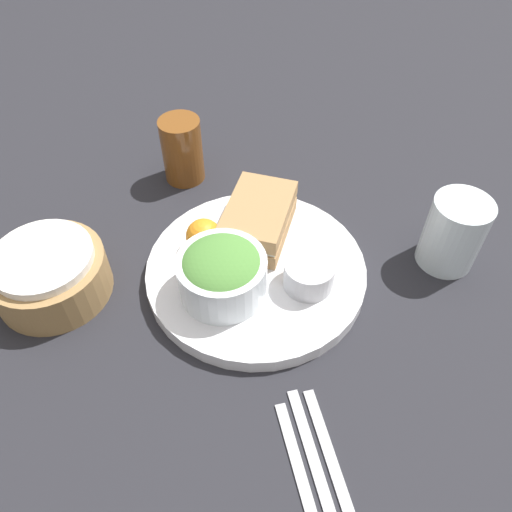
% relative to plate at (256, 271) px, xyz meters
% --- Properties ---
extents(ground_plane, '(4.00, 4.00, 0.00)m').
position_rel_plate_xyz_m(ground_plane, '(0.00, 0.00, -0.01)').
color(ground_plane, '#232328').
extents(plate, '(0.30, 0.30, 0.02)m').
position_rel_plate_xyz_m(plate, '(0.00, 0.00, 0.00)').
color(plate, silver).
rests_on(plate, ground_plane).
extents(sandwich, '(0.14, 0.11, 0.05)m').
position_rel_plate_xyz_m(sandwich, '(0.06, -0.00, 0.04)').
color(sandwich, '#A37A4C').
rests_on(sandwich, plate).
extents(salad_bowl, '(0.11, 0.11, 0.07)m').
position_rel_plate_xyz_m(salad_bowl, '(-0.04, 0.04, 0.05)').
color(salad_bowl, white).
rests_on(salad_bowl, plate).
extents(dressing_cup, '(0.07, 0.07, 0.04)m').
position_rel_plate_xyz_m(dressing_cup, '(-0.03, -0.07, 0.03)').
color(dressing_cup, '#B7B7BC').
rests_on(dressing_cup, plate).
extents(orange_wedge, '(0.05, 0.05, 0.05)m').
position_rel_plate_xyz_m(orange_wedge, '(0.03, 0.07, 0.04)').
color(orange_wedge, orange).
rests_on(orange_wedge, plate).
extents(drink_glass, '(0.07, 0.07, 0.11)m').
position_rel_plate_xyz_m(drink_glass, '(0.21, 0.13, 0.04)').
color(drink_glass, brown).
rests_on(drink_glass, ground_plane).
extents(bread_basket, '(0.15, 0.15, 0.07)m').
position_rel_plate_xyz_m(bread_basket, '(-0.04, 0.27, 0.02)').
color(bread_basket, '#997547').
rests_on(bread_basket, ground_plane).
extents(fork, '(0.16, 0.06, 0.01)m').
position_rel_plate_xyz_m(fork, '(-0.25, -0.09, -0.01)').
color(fork, '#B2B2B7').
rests_on(fork, ground_plane).
extents(knife, '(0.17, 0.06, 0.01)m').
position_rel_plate_xyz_m(knife, '(-0.25, -0.07, -0.01)').
color(knife, '#B2B2B7').
rests_on(knife, ground_plane).
extents(spoon, '(0.15, 0.05, 0.01)m').
position_rel_plate_xyz_m(spoon, '(-0.26, -0.06, -0.01)').
color(spoon, '#B2B2B7').
rests_on(spoon, ground_plane).
extents(water_glass, '(0.08, 0.08, 0.11)m').
position_rel_plate_xyz_m(water_glass, '(0.04, -0.26, 0.04)').
color(water_glass, silver).
rests_on(water_glass, ground_plane).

